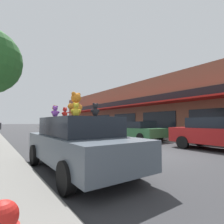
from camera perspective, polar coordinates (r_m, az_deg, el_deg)
The scene contains 14 objects.
ground_plane at distance 8.09m, azimuth 11.68°, elevation -13.41°, with size 260.00×260.00×0.00m, color #333335.
sidewalk_far at distance 13.05m, azimuth 30.25°, elevation -8.82°, with size 2.48×90.00×0.14m.
storefront_row at distance 26.22m, azimuth 17.24°, elevation 0.09°, with size 17.12×35.33×5.80m.
plush_art_car at distance 5.35m, azimuth -11.03°, elevation -9.67°, with size 2.03×4.66×1.57m.
teddy_bear_giant at distance 5.35m, azimuth -11.73°, elevation 2.21°, with size 0.57×0.42×0.76m.
teddy_bear_brown at distance 5.33m, azimuth -18.19°, elevation 0.20°, with size 0.24×0.23×0.35m.
teddy_bear_blue at distance 6.54m, azimuth -11.86°, elevation -0.60°, with size 0.22×0.23×0.33m.
teddy_bear_purple at distance 5.18m, azimuth -18.03°, elevation 0.15°, with size 0.24×0.18×0.32m.
teddy_bear_yellow at distance 4.63m, azimuth -11.66°, elevation 0.68°, with size 0.27×0.19×0.36m.
teddy_bear_red at distance 6.29m, azimuth -15.15°, elevation -0.24°, with size 0.27×0.23×0.37m.
teddy_bear_black at distance 4.35m, azimuth -5.48°, elevation 0.70°, with size 0.25×0.15×0.34m.
parked_car_far_left at distance 10.34m, azimuth 31.35°, elevation -5.87°, with size 1.96×4.61×1.67m.
parked_car_far_center at distance 13.85m, azimuth 8.09°, elevation -5.87°, with size 2.12×4.45×1.47m.
parked_car_far_right at distance 18.95m, azimuth -5.12°, elevation -5.03°, with size 2.12×4.47×1.62m.
Camera 1 is at (-5.78, -5.47, 1.43)m, focal length 28.00 mm.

